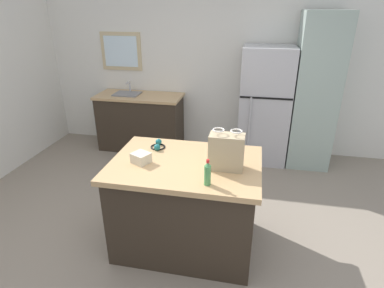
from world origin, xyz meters
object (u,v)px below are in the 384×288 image
at_px(shopping_bag, 226,152).
at_px(bottle, 207,174).
at_px(ear_defenders, 158,145).
at_px(refrigerator, 265,106).
at_px(tall_cabinet, 315,93).
at_px(small_box, 141,158).
at_px(kitchen_island, 186,204).

height_order(shopping_bag, bottle, shopping_bag).
bearing_deg(ear_defenders, refrigerator, 60.19).
xyz_separation_m(tall_cabinet, small_box, (-1.80, -2.22, -0.12)).
bearing_deg(small_box, bottle, -21.77).
bearing_deg(bottle, tall_cabinet, 65.03).
distance_m(refrigerator, bottle, 2.53).
relative_size(tall_cabinet, shopping_bag, 6.02).
bearing_deg(kitchen_island, tall_cabinet, 56.49).
relative_size(small_box, ear_defenders, 0.75).
distance_m(refrigerator, ear_defenders, 2.16).
height_order(refrigerator, ear_defenders, refrigerator).
xyz_separation_m(kitchen_island, shopping_bag, (0.37, -0.05, 0.62)).
distance_m(refrigerator, tall_cabinet, 0.72).
bearing_deg(ear_defenders, bottle, -45.46).
relative_size(refrigerator, bottle, 7.72).
bearing_deg(tall_cabinet, bottle, -114.97).
xyz_separation_m(refrigerator, shopping_bag, (-0.36, -2.17, 0.22)).
relative_size(tall_cabinet, ear_defenders, 11.03).
bearing_deg(ear_defenders, shopping_bag, -23.09).
bearing_deg(refrigerator, bottle, -100.83).
relative_size(shopping_bag, ear_defenders, 1.83).
height_order(small_box, bottle, bottle).
distance_m(kitchen_island, tall_cabinet, 2.63).
height_order(kitchen_island, shopping_bag, shopping_bag).
height_order(tall_cabinet, shopping_bag, tall_cabinet).
bearing_deg(shopping_bag, tall_cabinet, 64.49).
bearing_deg(shopping_bag, kitchen_island, 173.04).
relative_size(bottle, ear_defenders, 1.12).
bearing_deg(tall_cabinet, small_box, -129.08).
distance_m(refrigerator, shopping_bag, 2.21).
xyz_separation_m(kitchen_island, bottle, (0.26, -0.35, 0.55)).
relative_size(shopping_bag, bottle, 1.63).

